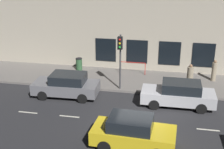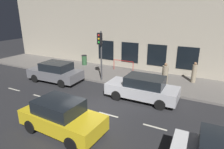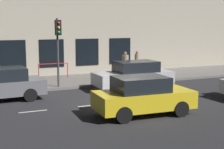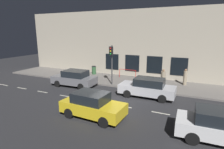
% 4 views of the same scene
% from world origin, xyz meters
% --- Properties ---
extents(ground_plane, '(60.00, 60.00, 0.00)m').
position_xyz_m(ground_plane, '(0.00, 0.00, 0.00)').
color(ground_plane, '#28282B').
extents(sidewalk, '(4.50, 32.00, 0.15)m').
position_xyz_m(sidewalk, '(6.25, 0.00, 0.07)').
color(sidewalk, slate).
rests_on(sidewalk, ground).
extents(building_facade, '(0.65, 32.00, 7.68)m').
position_xyz_m(building_facade, '(8.80, 0.00, 3.83)').
color(building_facade, '#B2A893').
rests_on(building_facade, ground).
extents(lane_centre_line, '(0.12, 27.20, 0.01)m').
position_xyz_m(lane_centre_line, '(0.00, -1.00, 0.00)').
color(lane_centre_line, beige).
rests_on(lane_centre_line, ground).
extents(traffic_light, '(0.46, 0.32, 3.84)m').
position_xyz_m(traffic_light, '(4.19, 1.94, 2.92)').
color(traffic_light, '#424244').
rests_on(traffic_light, sidewalk).
extents(parked_car_0, '(1.89, 4.50, 1.58)m').
position_xyz_m(parked_car_0, '(2.70, -2.01, 0.79)').
color(parked_car_0, '#B7B7BC').
rests_on(parked_car_0, ground).
extents(parked_car_1, '(1.96, 4.35, 1.58)m').
position_xyz_m(parked_car_1, '(-2.00, -6.83, 0.79)').
color(parked_car_1, silver).
rests_on(parked_car_1, ground).
extents(parked_car_2, '(2.00, 4.07, 1.58)m').
position_xyz_m(parked_car_2, '(-2.32, 0.19, 0.79)').
color(parked_car_2, gold).
rests_on(parked_car_2, ground).
extents(parked_car_3, '(2.09, 4.36, 1.58)m').
position_xyz_m(parked_car_3, '(2.73, 5.27, 0.79)').
color(parked_car_3, slate).
rests_on(parked_car_3, ground).
extents(pedestrian_0, '(0.40, 0.40, 1.61)m').
position_xyz_m(pedestrian_0, '(7.17, -4.60, 0.89)').
color(pedestrian_0, gray).
rests_on(pedestrian_0, sidewalk).
extents(pedestrian_1, '(0.56, 0.56, 1.75)m').
position_xyz_m(pedestrian_1, '(5.39, -2.78, 0.95)').
color(pedestrian_1, gray).
rests_on(pedestrian_1, sidewalk).
extents(trash_bin, '(0.53, 0.53, 1.00)m').
position_xyz_m(trash_bin, '(7.54, 5.89, 0.65)').
color(trash_bin, '#2D5633').
rests_on(trash_bin, sidewalk).
extents(red_railing, '(0.05, 1.97, 0.97)m').
position_xyz_m(red_railing, '(7.43, 1.46, 0.86)').
color(red_railing, red).
rests_on(red_railing, sidewalk).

